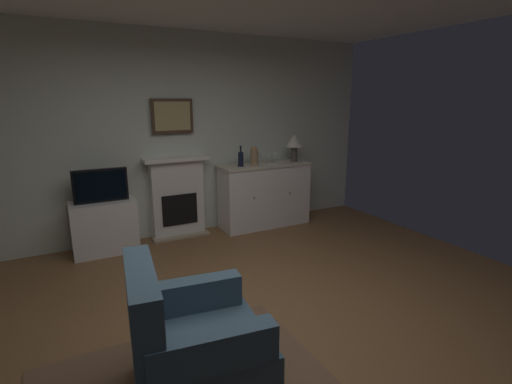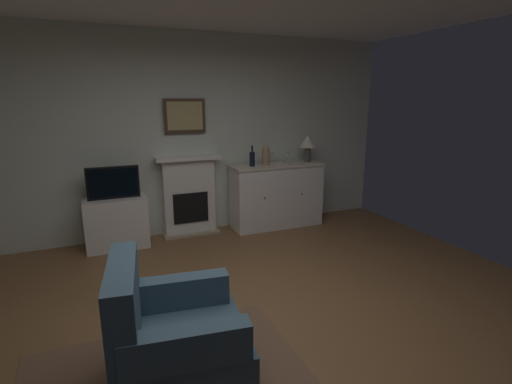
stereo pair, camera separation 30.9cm
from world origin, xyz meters
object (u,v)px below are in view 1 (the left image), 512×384
Objects in this scene: wine_bottle at (241,159)px; vase_decorative at (254,156)px; framed_picture at (172,116)px; wine_glass_center at (269,156)px; wine_glass_right at (275,155)px; table_lamp at (294,143)px; tv_set at (101,186)px; fireplace_unit at (177,197)px; wine_glass_left at (260,156)px; armchair at (190,343)px; tv_cabinet at (104,227)px; sideboard_cabinet at (264,195)px.

wine_bottle reaches higher than vase_decorative.
framed_picture is 1.45m from wine_glass_center.
wine_glass_center and wine_glass_right have the same top height.
table_lamp reaches higher than tv_set.
tv_set is at bearing 179.27° from wine_glass_right.
fireplace_unit is 1.52m from wine_glass_right.
tv_set is at bearing -179.31° from wine_glass_left.
armchair is at bearing -125.64° from wine_glass_left.
wine_glass_left is at bearing 147.32° from wine_glass_center.
wine_glass_center is at bearing 52.17° from armchair.
fireplace_unit reaches higher than wine_glass_center.
table_lamp is 0.72m from vase_decorative.
tv_cabinet is (-2.74, 0.02, -0.89)m from table_lamp.
wine_glass_right is at bearing -173.71° from table_lamp.
fireplace_unit is at bearing 167.93° from vase_decorative.
tv_set is at bearing 178.82° from vase_decorative.
wine_bottle reaches higher than tv_set.
wine_glass_right is 0.35m from vase_decorative.
wine_glass_center is (1.31, -0.28, -0.58)m from framed_picture.
wine_glass_right reaches higher than tv_cabinet.
wine_glass_center is at bearing -1.70° from tv_cabinet.
fireplace_unit is 6.67× the size of wine_glass_center.
wine_bottle is 1.03× the size of vase_decorative.
table_lamp reaches higher than fireplace_unit.
table_lamp is at bearing 6.56° from wine_glass_center.
wine_glass_center is 2.29m from tv_set.
tv_cabinet is (-2.28, 0.07, -0.73)m from wine_glass_center.
armchair is at bearing -105.09° from fireplace_unit.
framed_picture is 1.34m from wine_glass_left.
vase_decorative reaches higher than tv_cabinet.
wine_bottle is 1.76× the size of wine_glass_center.
vase_decorative is 2.17m from tv_cabinet.
wine_glass_center reaches higher than tv_set.
wine_glass_right is 0.27× the size of tv_set.
wine_glass_left is 1.00× the size of wine_glass_right.
fireplace_unit is at bearing -90.00° from framed_picture.
fireplace_unit is at bearing 172.00° from sideboard_cabinet.
armchair is (0.19, -2.77, 0.06)m from tv_cabinet.
wine_glass_center is at bearing -11.91° from framed_picture.
framed_picture reaches higher than vase_decorative.
tv_set is (-2.28, 0.04, -0.21)m from wine_glass_center.
table_lamp is (1.76, -0.18, 0.66)m from fireplace_unit.
armchair is (-0.79, -2.93, -0.17)m from fireplace_unit.
tv_set reaches higher than sideboard_cabinet.
framed_picture is 1.64m from tv_cabinet.
fireplace_unit is at bearing 9.45° from tv_cabinet.
sideboard_cabinet is 8.20× the size of wine_glass_right.
framed_picture is 1.73m from sideboard_cabinet.
fireplace_unit is 1.20× the size of armchair.
table_lamp is at bearing 6.29° from wine_glass_right.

